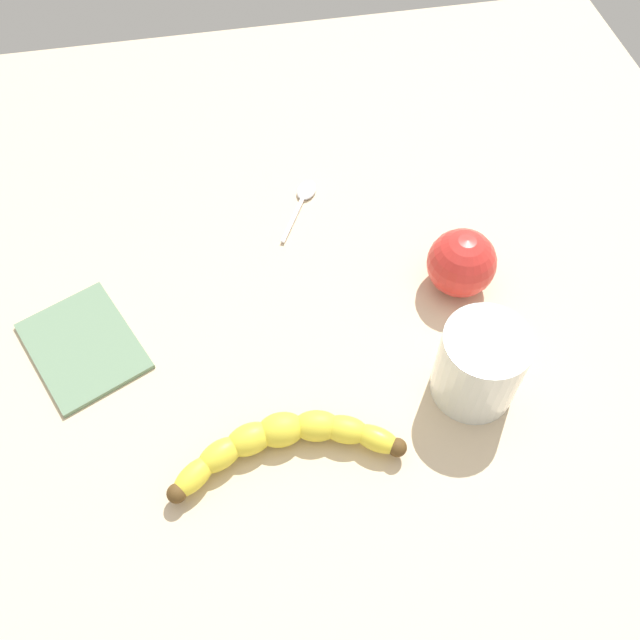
% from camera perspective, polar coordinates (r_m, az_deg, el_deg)
% --- Properties ---
extents(wooden_tabletop, '(1.20, 1.20, 0.03)m').
position_cam_1_polar(wooden_tabletop, '(0.78, -1.95, -1.70)').
color(wooden_tabletop, beige).
rests_on(wooden_tabletop, ground).
extents(banana, '(0.08, 0.24, 0.04)m').
position_cam_1_polar(banana, '(0.69, -3.11, -10.12)').
color(banana, yellow).
rests_on(banana, wooden_tabletop).
extents(smoothie_glass, '(0.09, 0.09, 0.10)m').
position_cam_1_polar(smoothie_glass, '(0.71, 13.23, -3.82)').
color(smoothie_glass, silver).
rests_on(smoothie_glass, wooden_tabletop).
extents(apple_fruit, '(0.08, 0.08, 0.08)m').
position_cam_1_polar(apple_fruit, '(0.79, 11.83, 4.72)').
color(apple_fruit, red).
rests_on(apple_fruit, wooden_tabletop).
extents(teaspoon, '(0.11, 0.07, 0.01)m').
position_cam_1_polar(teaspoon, '(0.90, -1.28, 10.58)').
color(teaspoon, silver).
rests_on(teaspoon, wooden_tabletop).
extents(folded_napkin, '(0.17, 0.16, 0.01)m').
position_cam_1_polar(folded_napkin, '(0.80, -19.30, -2.07)').
color(folded_napkin, slate).
rests_on(folded_napkin, wooden_tabletop).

